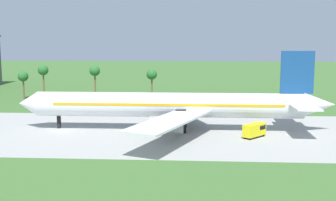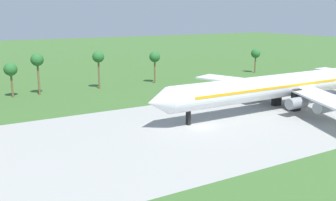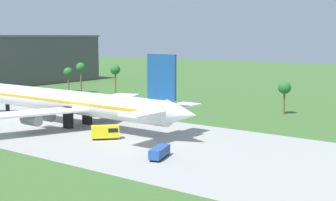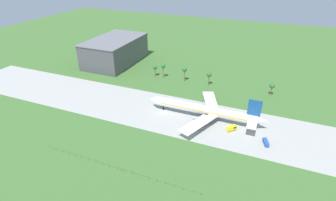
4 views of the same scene
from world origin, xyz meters
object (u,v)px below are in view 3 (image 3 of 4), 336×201
(jet_airliner, at_px, (73,102))
(terminal_building, at_px, (27,59))
(baggage_tug, at_px, (106,132))
(fuel_truck, at_px, (160,152))

(jet_airliner, height_order, terminal_building, terminal_building)
(jet_airliner, distance_m, baggage_tug, 18.90)
(baggage_tug, height_order, terminal_building, terminal_building)
(fuel_truck, height_order, terminal_building, terminal_building)
(terminal_building, bearing_deg, baggage_tug, -30.06)
(baggage_tug, distance_m, terminal_building, 137.80)
(jet_airliner, relative_size, baggage_tug, 12.86)
(baggage_tug, relative_size, terminal_building, 0.09)
(baggage_tug, xyz_separation_m, fuel_truck, (18.65, -5.35, -0.47))
(jet_airliner, xyz_separation_m, fuel_truck, (35.90, -11.88, -4.61))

